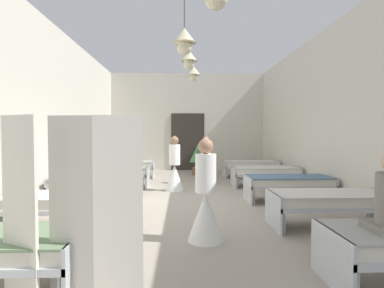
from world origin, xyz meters
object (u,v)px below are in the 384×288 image
at_px(bed_right_row_1, 329,201).
at_px(bed_right_row_3, 265,172).
at_px(privacy_screen, 70,213).
at_px(potted_plant, 198,156).
at_px(bed_right_row_4, 250,165).
at_px(bed_left_row_2, 96,183).
at_px(nurse_far_aisle, 206,204).
at_px(bed_left_row_3, 115,172).
at_px(nurse_near_aisle, 206,167).
at_px(nurse_mid_aisle, 175,171).
at_px(bed_left_row_1, 62,203).
at_px(bed_right_row_2, 288,182).
at_px(bed_left_row_4, 127,165).

height_order(bed_right_row_1, bed_right_row_3, same).
bearing_deg(privacy_screen, potted_plant, 89.29).
bearing_deg(privacy_screen, bed_right_row_4, 76.53).
height_order(bed_left_row_2, bed_right_row_4, same).
height_order(nurse_far_aisle, privacy_screen, privacy_screen).
xyz_separation_m(bed_left_row_2, bed_left_row_3, (0.00, 1.90, 0.00)).
distance_m(bed_left_row_3, nurse_far_aisle, 4.91).
relative_size(bed_right_row_3, privacy_screen, 1.12).
xyz_separation_m(bed_left_row_3, bed_right_row_3, (4.35, 0.00, 0.00)).
distance_m(bed_right_row_3, potted_plant, 3.10).
height_order(bed_right_row_4, potted_plant, potted_plant).
height_order(nurse_near_aisle, nurse_mid_aisle, same).
relative_size(bed_left_row_3, potted_plant, 1.62).
relative_size(bed_left_row_3, bed_right_row_3, 1.00).
height_order(bed_right_row_4, nurse_near_aisle, nurse_near_aisle).
bearing_deg(bed_left_row_1, bed_left_row_2, 90.00).
bearing_deg(bed_left_row_3, privacy_screen, -81.00).
distance_m(bed_right_row_2, bed_left_row_3, 4.74).
distance_m(bed_left_row_1, bed_right_row_4, 7.17).
height_order(bed_left_row_3, bed_right_row_4, same).
xyz_separation_m(bed_right_row_3, nurse_near_aisle, (-1.69, 0.56, 0.09)).
height_order(bed_left_row_3, nurse_near_aisle, nurse_near_aisle).
height_order(bed_left_row_1, bed_left_row_2, same).
xyz_separation_m(bed_right_row_1, nurse_near_aisle, (-1.69, 4.36, 0.09)).
distance_m(bed_right_row_3, nurse_far_aisle, 4.83).
height_order(bed_left_row_2, bed_left_row_3, same).
xyz_separation_m(bed_left_row_4, bed_right_row_4, (4.35, 0.00, 0.00)).
relative_size(bed_left_row_3, nurse_near_aisle, 1.28).
xyz_separation_m(bed_left_row_2, nurse_near_aisle, (2.66, 2.46, 0.09)).
bearing_deg(nurse_mid_aisle, bed_right_row_3, 160.88).
height_order(bed_right_row_2, potted_plant, potted_plant).
bearing_deg(bed_right_row_2, bed_left_row_2, 180.00).
bearing_deg(bed_right_row_1, bed_right_row_4, 90.00).
bearing_deg(bed_right_row_2, potted_plant, 112.50).
xyz_separation_m(bed_left_row_4, privacy_screen, (0.95, -7.89, 0.41)).
distance_m(bed_right_row_4, nurse_near_aisle, 2.15).
height_order(bed_right_row_1, bed_left_row_3, same).
xyz_separation_m(bed_right_row_1, bed_right_row_3, (0.00, 3.80, 0.00)).
bearing_deg(nurse_mid_aisle, bed_left_row_3, -47.76).
bearing_deg(bed_right_row_4, potted_plant, 161.92).
bearing_deg(bed_left_row_4, nurse_far_aisle, -70.12).
bearing_deg(bed_right_row_3, nurse_near_aisle, 161.61).
relative_size(bed_left_row_4, bed_right_row_4, 1.00).
bearing_deg(privacy_screen, bed_right_row_2, 60.14).
xyz_separation_m(bed_left_row_3, bed_left_row_4, (0.00, 1.90, 0.00)).
distance_m(bed_left_row_4, bed_right_row_4, 4.35).
distance_m(bed_left_row_2, bed_left_row_3, 1.90).
relative_size(bed_right_row_1, bed_right_row_4, 1.00).
xyz_separation_m(bed_right_row_2, bed_right_row_4, (0.00, 3.80, 0.00)).
distance_m(bed_right_row_2, privacy_screen, 5.34).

